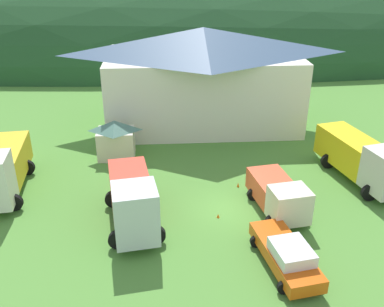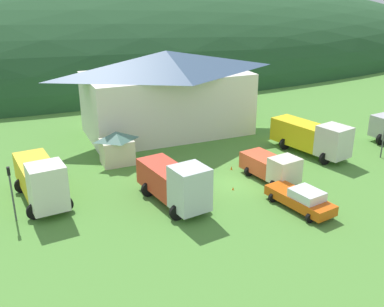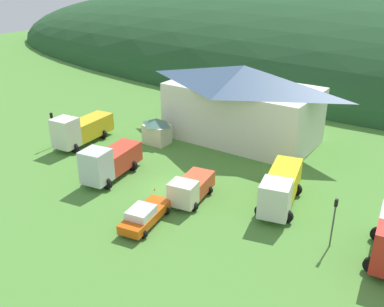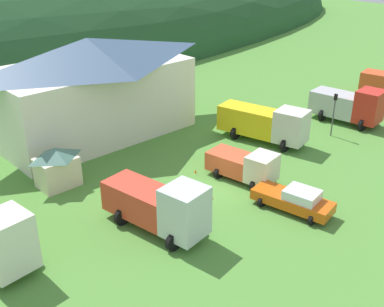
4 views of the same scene
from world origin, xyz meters
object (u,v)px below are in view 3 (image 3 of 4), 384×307
(heavy_rig_striped, at_px, (81,129))
(traffic_cone_mid_row, at_px, (155,190))
(traffic_light_west, at_px, (53,126))
(flatbed_truck_yellow, at_px, (281,187))
(tow_truck_silver, at_px, (109,161))
(service_pickup_orange, at_px, (145,215))
(play_shed_cream, at_px, (157,131))
(traffic_light_east, at_px, (334,218))
(depot_building, at_px, (243,102))
(traffic_cone_near_pickup, at_px, (194,180))
(light_truck_cream, at_px, (190,188))

(heavy_rig_striped, height_order, traffic_cone_mid_row, heavy_rig_striped)
(traffic_light_west, bearing_deg, flatbed_truck_yellow, 4.84)
(tow_truck_silver, height_order, traffic_light_west, traffic_light_west)
(traffic_cone_mid_row, bearing_deg, heavy_rig_striped, 164.59)
(service_pickup_orange, xyz_separation_m, traffic_light_west, (-18.51, 6.34, 1.58))
(play_shed_cream, distance_m, traffic_light_east, 23.88)
(heavy_rig_striped, bearing_deg, traffic_cone_mid_row, 68.59)
(traffic_cone_mid_row, bearing_deg, traffic_light_west, 173.95)
(depot_building, xyz_separation_m, service_pickup_orange, (2.45, -20.08, -3.60))
(depot_building, bearing_deg, service_pickup_orange, -83.03)
(flatbed_truck_yellow, relative_size, traffic_light_west, 2.08)
(flatbed_truck_yellow, xyz_separation_m, traffic_light_east, (5.35, -3.23, 0.66))
(flatbed_truck_yellow, bearing_deg, tow_truck_silver, -86.97)
(heavy_rig_striped, bearing_deg, traffic_cone_near_pickup, 83.31)
(depot_building, relative_size, tow_truck_silver, 2.44)
(heavy_rig_striped, xyz_separation_m, tow_truck_silver, (8.68, -4.29, -0.03))
(depot_building, xyz_separation_m, tow_truck_silver, (-5.37, -15.92, -2.66))
(tow_truck_silver, distance_m, traffic_cone_mid_row, 5.30)
(traffic_cone_mid_row, bearing_deg, service_pickup_orange, -58.71)
(play_shed_cream, bearing_deg, traffic_cone_near_pickup, -31.33)
(heavy_rig_striped, relative_size, flatbed_truck_yellow, 0.98)
(traffic_light_east, bearing_deg, light_truck_cream, -178.59)
(tow_truck_silver, distance_m, traffic_cone_near_pickup, 8.10)
(play_shed_cream, relative_size, traffic_cone_near_pickup, 4.76)
(traffic_light_west, bearing_deg, traffic_cone_near_pickup, 6.27)
(tow_truck_silver, xyz_separation_m, traffic_cone_mid_row, (4.97, 0.52, -1.77))
(traffic_light_west, bearing_deg, traffic_light_east, -1.90)
(depot_building, distance_m, flatbed_truck_yellow, 15.44)
(depot_building, xyz_separation_m, flatbed_truck_yellow, (9.90, -11.54, -2.68))
(depot_building, height_order, flatbed_truck_yellow, depot_building)
(play_shed_cream, height_order, heavy_rig_striped, heavy_rig_striped)
(flatbed_truck_yellow, height_order, traffic_cone_mid_row, flatbed_truck_yellow)
(play_shed_cream, distance_m, traffic_cone_near_pickup, 10.15)
(heavy_rig_striped, distance_m, traffic_cone_near_pickup, 15.54)
(traffic_light_east, bearing_deg, heavy_rig_striped, 173.88)
(light_truck_cream, relative_size, traffic_light_west, 1.39)
(heavy_rig_striped, relative_size, service_pickup_orange, 1.45)
(play_shed_cream, distance_m, tow_truck_silver, 9.49)
(tow_truck_silver, bearing_deg, service_pickup_orange, 53.18)
(play_shed_cream, height_order, light_truck_cream, play_shed_cream)
(tow_truck_silver, relative_size, traffic_light_west, 1.86)
(tow_truck_silver, bearing_deg, flatbed_truck_yellow, 97.21)
(traffic_cone_near_pickup, bearing_deg, heavy_rig_striped, 179.31)
(service_pickup_orange, distance_m, traffic_light_east, 13.94)
(light_truck_cream, distance_m, service_pickup_orange, 5.10)
(flatbed_truck_yellow, height_order, traffic_light_west, traffic_light_west)
(service_pickup_orange, distance_m, traffic_cone_near_pickup, 8.37)
(service_pickup_orange, relative_size, traffic_light_west, 1.41)
(tow_truck_silver, relative_size, flatbed_truck_yellow, 0.90)
(light_truck_cream, height_order, traffic_light_west, traffic_light_west)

